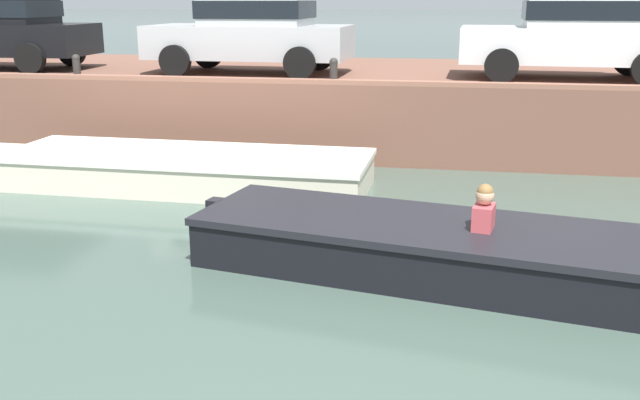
# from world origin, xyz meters

# --- Properties ---
(ground_plane) EXTENTS (400.00, 400.00, 0.00)m
(ground_plane) POSITION_xyz_m (0.00, 5.21, 0.00)
(ground_plane) COLOR #42564C
(far_quay_wall) EXTENTS (60.00, 6.00, 1.43)m
(far_quay_wall) POSITION_xyz_m (0.00, 13.41, 0.72)
(far_quay_wall) COLOR brown
(far_quay_wall) RESTS_ON ground
(far_wall_coping) EXTENTS (60.00, 0.24, 0.08)m
(far_wall_coping) POSITION_xyz_m (0.00, 10.53, 1.47)
(far_wall_coping) COLOR #925F4C
(far_wall_coping) RESTS_ON far_quay_wall
(boat_moored_west_cream) EXTENTS (6.91, 2.02, 0.55)m
(boat_moored_west_cream) POSITION_xyz_m (-3.43, 8.54, 0.27)
(boat_moored_west_cream) COLOR silver
(boat_moored_west_cream) RESTS_ON ground
(motorboat_passing) EXTENTS (5.82, 2.49, 1.05)m
(motorboat_passing) POSITION_xyz_m (0.81, 5.44, 0.29)
(motorboat_passing) COLOR black
(motorboat_passing) RESTS_ON ground
(car_left_inner_silver) EXTENTS (4.00, 2.07, 1.54)m
(car_left_inner_silver) POSITION_xyz_m (-3.00, 12.13, 2.28)
(car_left_inner_silver) COLOR #B7BABC
(car_left_inner_silver) RESTS_ON far_quay_wall
(car_centre_white) EXTENTS (4.03, 2.11, 1.54)m
(car_centre_white) POSITION_xyz_m (3.10, 12.13, 2.28)
(car_centre_white) COLOR white
(car_centre_white) RESTS_ON far_quay_wall
(mooring_bollard_west) EXTENTS (0.15, 0.15, 0.44)m
(mooring_bollard_west) POSITION_xyz_m (-6.03, 10.66, 1.67)
(mooring_bollard_west) COLOR #2D2B28
(mooring_bollard_west) RESTS_ON far_quay_wall
(mooring_bollard_mid) EXTENTS (0.15, 0.15, 0.44)m
(mooring_bollard_mid) POSITION_xyz_m (-1.14, 10.66, 1.67)
(mooring_bollard_mid) COLOR #2D2B28
(mooring_bollard_mid) RESTS_ON far_quay_wall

